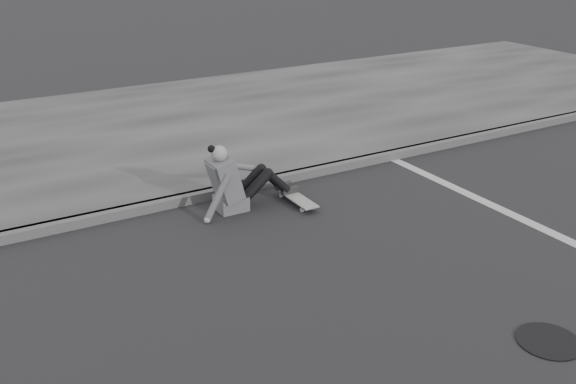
% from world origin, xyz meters
% --- Properties ---
extents(ground, '(80.00, 80.00, 0.00)m').
position_xyz_m(ground, '(0.00, 0.00, 0.00)').
color(ground, black).
rests_on(ground, ground).
extents(curb, '(24.00, 0.16, 0.12)m').
position_xyz_m(curb, '(0.00, 2.58, 0.06)').
color(curb, '#474747').
rests_on(curb, ground).
extents(sidewalk, '(24.00, 6.00, 0.12)m').
position_xyz_m(sidewalk, '(0.00, 5.60, 0.06)').
color(sidewalk, '#363636').
rests_on(sidewalk, ground).
extents(manhole, '(0.55, 0.55, 0.01)m').
position_xyz_m(manhole, '(1.32, -1.73, 0.01)').
color(manhole, black).
rests_on(manhole, ground).
extents(skateboard, '(0.20, 0.78, 0.09)m').
position_xyz_m(skateboard, '(0.95, 1.87, 0.07)').
color(skateboard, '#999994').
rests_on(skateboard, ground).
extents(seated_woman, '(1.38, 0.46, 0.88)m').
position_xyz_m(seated_woman, '(0.21, 2.12, 0.36)').
color(seated_woman, '#4F4F51').
rests_on(seated_woman, ground).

